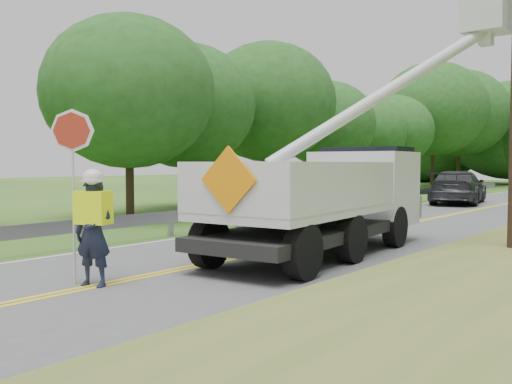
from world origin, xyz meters
The scene contains 9 objects.
ground centered at (0.00, 0.00, 0.00)m, with size 140.00×140.00×0.00m, color #2C5621.
road centered at (0.00, 14.00, 0.01)m, with size 7.20×96.00×0.03m.
guardrail centered at (-4.02, 14.91, 0.55)m, with size 0.18×48.00×0.77m.
treeline_left centered at (-10.63, 32.51, 5.80)m, with size 9.94×56.14×11.09m.
flagger centered at (-0.03, 1.50, 1.13)m, with size 1.14×0.70×3.13m.
bucket_truck centered at (1.33, 8.02, 1.63)m, with size 5.15×7.70×7.23m.
suv_silver centered at (-2.05, 14.08, 0.86)m, with size 2.78×6.03×1.68m, color #A3A4A9.
suv_darkgrey centered at (-2.05, 25.62, 0.89)m, with size 2.44×6.01×1.74m, color #35373C.
stop_sign_permanent centered at (-5.04, 22.52, 1.43)m, with size 0.38×0.31×2.20m.
Camera 1 is at (8.34, -4.26, 2.19)m, focal length 39.22 mm.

